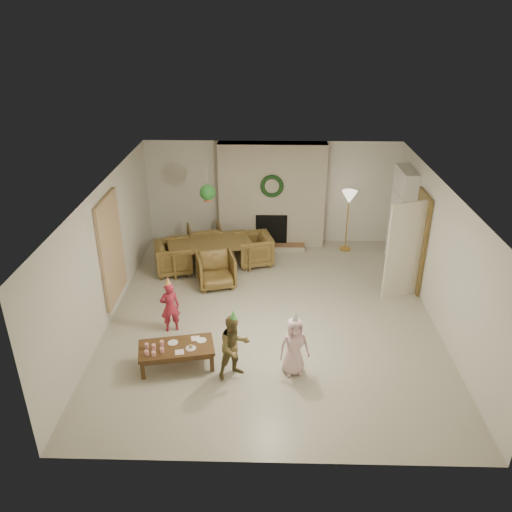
{
  "coord_description": "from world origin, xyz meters",
  "views": [
    {
      "loc": [
        -0.08,
        -8.23,
        5.23
      ],
      "look_at": [
        -0.3,
        0.4,
        1.05
      ],
      "focal_mm": 35.87,
      "sensor_mm": 36.0,
      "label": 1
    }
  ],
  "objects_px": {
    "dining_table": "(210,255)",
    "dining_chair_right": "(254,250)",
    "child_red": "(170,307)",
    "child_pink": "(294,346)",
    "dining_chair_near": "(216,270)",
    "dining_chair_far": "(205,240)",
    "child_plaid": "(234,347)",
    "dining_chair_left": "(174,258)",
    "coffee_table_top": "(176,348)"
  },
  "relations": [
    {
      "from": "dining_chair_left",
      "to": "child_pink",
      "type": "bearing_deg",
      "value": -158.73
    },
    {
      "from": "dining_chair_left",
      "to": "child_plaid",
      "type": "xyz_separation_m",
      "value": [
        1.54,
        -3.48,
        0.19
      ]
    },
    {
      "from": "coffee_table_top",
      "to": "child_red",
      "type": "distance_m",
      "value": 1.05
    },
    {
      "from": "dining_chair_right",
      "to": "dining_chair_near",
      "type": "bearing_deg",
      "value": -51.34
    },
    {
      "from": "coffee_table_top",
      "to": "child_red",
      "type": "relative_size",
      "value": 1.24
    },
    {
      "from": "dining_table",
      "to": "coffee_table_top",
      "type": "relative_size",
      "value": 1.52
    },
    {
      "from": "dining_chair_near",
      "to": "dining_chair_far",
      "type": "xyz_separation_m",
      "value": [
        -0.41,
        1.54,
        0.0
      ]
    },
    {
      "from": "dining_table",
      "to": "child_red",
      "type": "height_order",
      "value": "child_red"
    },
    {
      "from": "dining_chair_near",
      "to": "child_pink",
      "type": "distance_m",
      "value": 3.2
    },
    {
      "from": "dining_chair_left",
      "to": "coffee_table_top",
      "type": "bearing_deg",
      "value": 175.41
    },
    {
      "from": "dining_chair_near",
      "to": "child_red",
      "type": "relative_size",
      "value": 0.8
    },
    {
      "from": "dining_chair_far",
      "to": "dining_chair_right",
      "type": "xyz_separation_m",
      "value": [
        1.16,
        -0.51,
        0.0
      ]
    },
    {
      "from": "dining_chair_far",
      "to": "child_plaid",
      "type": "relative_size",
      "value": 0.72
    },
    {
      "from": "dining_chair_far",
      "to": "child_plaid",
      "type": "xyz_separation_m",
      "value": [
        0.98,
        -4.45,
        0.19
      ]
    },
    {
      "from": "dining_table",
      "to": "coffee_table_top",
      "type": "bearing_deg",
      "value": -107.79
    },
    {
      "from": "dining_chair_far",
      "to": "child_pink",
      "type": "height_order",
      "value": "child_pink"
    },
    {
      "from": "dining_chair_near",
      "to": "dining_chair_right",
      "type": "relative_size",
      "value": 1.0
    },
    {
      "from": "dining_table",
      "to": "child_pink",
      "type": "xyz_separation_m",
      "value": [
        1.71,
        -3.58,
        0.18
      ]
    },
    {
      "from": "dining_chair_right",
      "to": "child_red",
      "type": "bearing_deg",
      "value": -42.28
    },
    {
      "from": "dining_chair_far",
      "to": "child_pink",
      "type": "bearing_deg",
      "value": 98.77
    },
    {
      "from": "dining_table",
      "to": "child_plaid",
      "type": "height_order",
      "value": "child_plaid"
    },
    {
      "from": "dining_table",
      "to": "child_plaid",
      "type": "xyz_separation_m",
      "value": [
        0.78,
        -3.69,
        0.22
      ]
    },
    {
      "from": "dining_chair_near",
      "to": "child_pink",
      "type": "bearing_deg",
      "value": -76.88
    },
    {
      "from": "dining_chair_far",
      "to": "dining_chair_left",
      "type": "height_order",
      "value": "same"
    },
    {
      "from": "dining_chair_near",
      "to": "dining_chair_left",
      "type": "bearing_deg",
      "value": 135.0
    },
    {
      "from": "dining_table",
      "to": "dining_chair_near",
      "type": "height_order",
      "value": "dining_chair_near"
    },
    {
      "from": "dining_chair_near",
      "to": "child_pink",
      "type": "xyz_separation_m",
      "value": [
        1.5,
        -2.82,
        0.14
      ]
    },
    {
      "from": "child_plaid",
      "to": "coffee_table_top",
      "type": "bearing_deg",
      "value": 136.66
    },
    {
      "from": "dining_chair_far",
      "to": "dining_chair_right",
      "type": "height_order",
      "value": "same"
    },
    {
      "from": "dining_chair_near",
      "to": "dining_chair_left",
      "type": "relative_size",
      "value": 1.0
    },
    {
      "from": "dining_chair_near",
      "to": "dining_chair_far",
      "type": "bearing_deg",
      "value": 90.0
    },
    {
      "from": "dining_chair_far",
      "to": "child_plaid",
      "type": "bearing_deg",
      "value": 87.48
    },
    {
      "from": "dining_table",
      "to": "dining_chair_near",
      "type": "bearing_deg",
      "value": -90.0
    },
    {
      "from": "child_red",
      "to": "dining_chair_right",
      "type": "bearing_deg",
      "value": -136.77
    },
    {
      "from": "dining_table",
      "to": "dining_chair_far",
      "type": "height_order",
      "value": "dining_chair_far"
    },
    {
      "from": "dining_table",
      "to": "child_plaid",
      "type": "bearing_deg",
      "value": -93.05
    },
    {
      "from": "dining_chair_near",
      "to": "child_plaid",
      "type": "xyz_separation_m",
      "value": [
        0.57,
        -2.92,
        0.19
      ]
    },
    {
      "from": "child_red",
      "to": "child_pink",
      "type": "relative_size",
      "value": 0.97
    },
    {
      "from": "dining_chair_near",
      "to": "dining_chair_right",
      "type": "xyz_separation_m",
      "value": [
        0.75,
        1.02,
        0.0
      ]
    },
    {
      "from": "dining_chair_left",
      "to": "child_pink",
      "type": "xyz_separation_m",
      "value": [
        2.47,
        -3.38,
        0.14
      ]
    },
    {
      "from": "dining_table",
      "to": "dining_chair_right",
      "type": "relative_size",
      "value": 2.34
    },
    {
      "from": "dining_chair_right",
      "to": "child_pink",
      "type": "xyz_separation_m",
      "value": [
        0.75,
        -3.84,
        0.14
      ]
    },
    {
      "from": "dining_table",
      "to": "child_red",
      "type": "bearing_deg",
      "value": -115.14
    },
    {
      "from": "dining_chair_far",
      "to": "coffee_table_top",
      "type": "height_order",
      "value": "dining_chair_far"
    },
    {
      "from": "child_red",
      "to": "child_plaid",
      "type": "distance_m",
      "value": 1.73
    },
    {
      "from": "dining_chair_near",
      "to": "child_red",
      "type": "distance_m",
      "value": 1.81
    },
    {
      "from": "dining_table",
      "to": "dining_chair_right",
      "type": "xyz_separation_m",
      "value": [
        0.96,
        0.26,
        0.03
      ]
    },
    {
      "from": "dining_chair_far",
      "to": "child_plaid",
      "type": "height_order",
      "value": "child_plaid"
    },
    {
      "from": "dining_chair_far",
      "to": "child_red",
      "type": "distance_m",
      "value": 3.23
    },
    {
      "from": "coffee_table_top",
      "to": "child_pink",
      "type": "bearing_deg",
      "value": -15.57
    }
  ]
}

